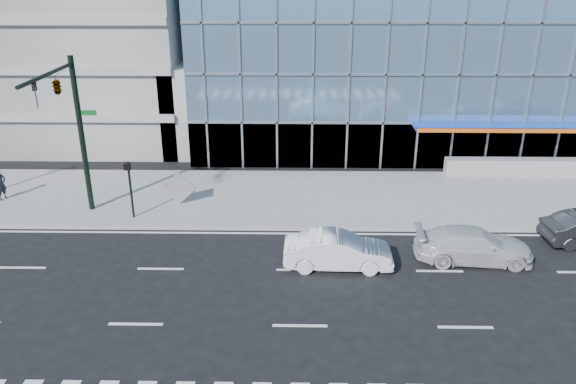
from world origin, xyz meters
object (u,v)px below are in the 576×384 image
Objects in this scene: traffic_signal at (65,103)px; white_sedan at (338,251)px; ped_signal_post at (129,181)px; pedestrian at (1,184)px; tilted_panel at (179,188)px; white_suv at (474,245)px.

white_sedan is (12.64, -4.23, -5.40)m from traffic_signal.
ped_signal_post is 0.64× the size of white_sedan.
ped_signal_post is 1.70× the size of pedestrian.
ped_signal_post is 2.31× the size of tilted_panel.
white_suv is at bearing -10.82° from traffic_signal.
traffic_signal is 19.74m from white_suv.
pedestrian is at bearing 78.36° from white_suv.
traffic_signal is 7.85m from pedestrian.
tilted_panel is (4.55, 2.15, -5.10)m from traffic_signal.
ped_signal_post is 2.91m from tilted_panel.
ped_signal_post reaches higher than white_sedan.
pedestrian is (-7.82, 2.27, -1.11)m from ped_signal_post.
traffic_signal is at bearing 82.06° from white_suv.
ped_signal_post is 0.59× the size of white_suv.
white_sedan reaches higher than white_suv.
pedestrian is at bearing 163.83° from ped_signal_post.
pedestrian is 9.88m from tilted_panel.
traffic_signal is at bearing -171.48° from ped_signal_post.
white_suv is 6.04m from white_sedan.
ped_signal_post is at bearing 66.89° from white_sedan.
tilted_panel is (-14.10, 5.71, 0.33)m from white_suv.
traffic_signal is at bearing -94.40° from pedestrian.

